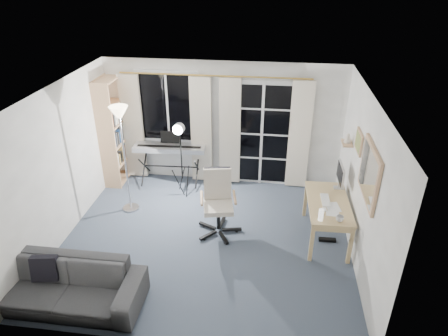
{
  "coord_description": "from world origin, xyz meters",
  "views": [
    {
      "loc": [
        0.96,
        -5.06,
        4.0
      ],
      "look_at": [
        0.24,
        0.35,
        1.13
      ],
      "focal_mm": 32.0,
      "sensor_mm": 36.0,
      "label": 1
    }
  ],
  "objects_px": {
    "torchiere_lamp": "(121,129)",
    "office_chair": "(218,196)",
    "mug": "(340,218)",
    "keyboard_piano": "(170,149)",
    "desk": "(328,206)",
    "bookshelf": "(114,132)",
    "studio_light": "(179,137)",
    "sofa": "(63,279)",
    "monitor": "(340,174)"
  },
  "relations": [
    {
      "from": "office_chair",
      "to": "desk",
      "type": "bearing_deg",
      "value": -11.75
    },
    {
      "from": "office_chair",
      "to": "desk",
      "type": "xyz_separation_m",
      "value": [
        1.73,
        -0.02,
        -0.04
      ]
    },
    {
      "from": "studio_light",
      "to": "bookshelf",
      "type": "bearing_deg",
      "value": 168.64
    },
    {
      "from": "desk",
      "to": "mug",
      "type": "distance_m",
      "value": 0.53
    },
    {
      "from": "torchiere_lamp",
      "to": "office_chair",
      "type": "xyz_separation_m",
      "value": [
        1.64,
        -0.37,
        -0.93
      ]
    },
    {
      "from": "mug",
      "to": "sofa",
      "type": "bearing_deg",
      "value": -159.12
    },
    {
      "from": "bookshelf",
      "to": "monitor",
      "type": "bearing_deg",
      "value": -14.62
    },
    {
      "from": "torchiere_lamp",
      "to": "sofa",
      "type": "distance_m",
      "value": 2.53
    },
    {
      "from": "keyboard_piano",
      "to": "office_chair",
      "type": "bearing_deg",
      "value": -53.25
    },
    {
      "from": "keyboard_piano",
      "to": "desk",
      "type": "distance_m",
      "value": 3.2
    },
    {
      "from": "torchiere_lamp",
      "to": "keyboard_piano",
      "type": "bearing_deg",
      "value": 63.51
    },
    {
      "from": "keyboard_piano",
      "to": "mug",
      "type": "bearing_deg",
      "value": -35.39
    },
    {
      "from": "bookshelf",
      "to": "studio_light",
      "type": "bearing_deg",
      "value": -20.37
    },
    {
      "from": "office_chair",
      "to": "desk",
      "type": "relative_size",
      "value": 0.84
    },
    {
      "from": "torchiere_lamp",
      "to": "office_chair",
      "type": "relative_size",
      "value": 1.82
    },
    {
      "from": "keyboard_piano",
      "to": "monitor",
      "type": "height_order",
      "value": "monitor"
    },
    {
      "from": "office_chair",
      "to": "desk",
      "type": "height_order",
      "value": "office_chair"
    },
    {
      "from": "office_chair",
      "to": "mug",
      "type": "height_order",
      "value": "office_chair"
    },
    {
      "from": "desk",
      "to": "mug",
      "type": "height_order",
      "value": "mug"
    },
    {
      "from": "studio_light",
      "to": "sofa",
      "type": "height_order",
      "value": "studio_light"
    },
    {
      "from": "bookshelf",
      "to": "office_chair",
      "type": "bearing_deg",
      "value": -33.72
    },
    {
      "from": "bookshelf",
      "to": "desk",
      "type": "height_order",
      "value": "bookshelf"
    },
    {
      "from": "office_chair",
      "to": "monitor",
      "type": "xyz_separation_m",
      "value": [
        1.93,
        0.43,
        0.3
      ]
    },
    {
      "from": "bookshelf",
      "to": "desk",
      "type": "distance_m",
      "value": 4.3
    },
    {
      "from": "keyboard_piano",
      "to": "office_chair",
      "type": "height_order",
      "value": "keyboard_piano"
    },
    {
      "from": "torchiere_lamp",
      "to": "mug",
      "type": "height_order",
      "value": "torchiere_lamp"
    },
    {
      "from": "torchiere_lamp",
      "to": "mug",
      "type": "relative_size",
      "value": 17.51
    },
    {
      "from": "torchiere_lamp",
      "to": "office_chair",
      "type": "bearing_deg",
      "value": -12.7
    },
    {
      "from": "mug",
      "to": "sofa",
      "type": "xyz_separation_m",
      "value": [
        -3.55,
        -1.36,
        -0.34
      ]
    },
    {
      "from": "keyboard_piano",
      "to": "mug",
      "type": "height_order",
      "value": "keyboard_piano"
    },
    {
      "from": "desk",
      "to": "mug",
      "type": "relative_size",
      "value": 11.53
    },
    {
      "from": "studio_light",
      "to": "desk",
      "type": "xyz_separation_m",
      "value": [
        2.56,
        -0.98,
        -0.6
      ]
    },
    {
      "from": "bookshelf",
      "to": "torchiere_lamp",
      "type": "distance_m",
      "value": 1.39
    },
    {
      "from": "studio_light",
      "to": "office_chair",
      "type": "relative_size",
      "value": 1.4
    },
    {
      "from": "bookshelf",
      "to": "desk",
      "type": "bearing_deg",
      "value": -21.12
    },
    {
      "from": "sofa",
      "to": "monitor",
      "type": "bearing_deg",
      "value": 32.22
    },
    {
      "from": "bookshelf",
      "to": "desk",
      "type": "xyz_separation_m",
      "value": [
        4.01,
        -1.5,
        -0.41
      ]
    },
    {
      "from": "torchiere_lamp",
      "to": "desk",
      "type": "height_order",
      "value": "torchiere_lamp"
    },
    {
      "from": "studio_light",
      "to": "keyboard_piano",
      "type": "bearing_deg",
      "value": 135.55
    },
    {
      "from": "torchiere_lamp",
      "to": "sofa",
      "type": "relative_size",
      "value": 0.97
    },
    {
      "from": "studio_light",
      "to": "mug",
      "type": "bearing_deg",
      "value": -20.66
    },
    {
      "from": "torchiere_lamp",
      "to": "desk",
      "type": "relative_size",
      "value": 1.52
    },
    {
      "from": "keyboard_piano",
      "to": "office_chair",
      "type": "xyz_separation_m",
      "value": [
        1.14,
        -1.37,
        -0.13
      ]
    },
    {
      "from": "studio_light",
      "to": "sofa",
      "type": "distance_m",
      "value": 3.08
    },
    {
      "from": "torchiere_lamp",
      "to": "office_chair",
      "type": "height_order",
      "value": "torchiere_lamp"
    },
    {
      "from": "desk",
      "to": "sofa",
      "type": "xyz_separation_m",
      "value": [
        -3.45,
        -1.86,
        -0.2
      ]
    },
    {
      "from": "torchiere_lamp",
      "to": "mug",
      "type": "xyz_separation_m",
      "value": [
        3.48,
        -0.89,
        -0.83
      ]
    },
    {
      "from": "mug",
      "to": "bookshelf",
      "type": "bearing_deg",
      "value": 154.06
    },
    {
      "from": "keyboard_piano",
      "to": "studio_light",
      "type": "distance_m",
      "value": 0.67
    },
    {
      "from": "monitor",
      "to": "mug",
      "type": "bearing_deg",
      "value": -97.36
    }
  ]
}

